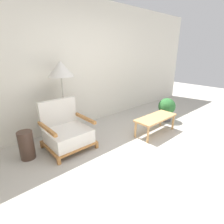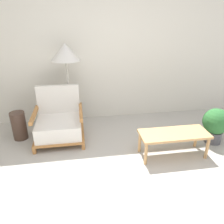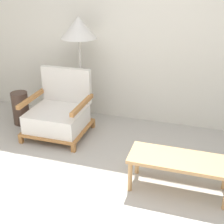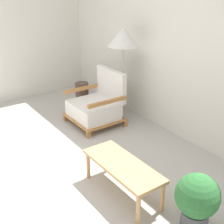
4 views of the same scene
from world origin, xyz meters
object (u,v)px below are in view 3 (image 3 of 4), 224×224
Objects in this scene: armchair at (59,113)px; vase at (21,108)px; floor_lamp at (79,31)px; coffee_table at (179,163)px.

vase is (-0.65, 0.11, -0.06)m from armchair.
armchair is 0.56× the size of floor_lamp.
armchair reaches higher than vase.
coffee_table is 2.09× the size of vase.
coffee_table is (1.46, -1.09, -0.99)m from floor_lamp.
coffee_table is at bearing -23.79° from armchair.
floor_lamp is at bearing 143.25° from coffee_table.
armchair is at bearing -115.29° from floor_lamp.
vase is (-0.83, -0.26, -1.07)m from floor_lamp.
floor_lamp is at bearing 64.71° from armchair.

